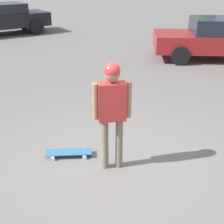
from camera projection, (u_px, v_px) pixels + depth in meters
name	position (u px, v px, depth m)	size (l,w,h in m)	color
ground_plane	(112.00, 166.00, 4.94)	(220.00, 220.00, 0.00)	slate
person	(112.00, 104.00, 4.50)	(0.24, 0.57, 1.69)	#7A6B56
skateboard	(69.00, 153.00, 5.19)	(0.28, 0.76, 0.08)	#336693
car_parked_near	(216.00, 38.00, 10.67)	(2.32, 4.35, 1.39)	maroon
car_parked_far	(2.00, 18.00, 14.84)	(3.67, 4.59, 1.43)	black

